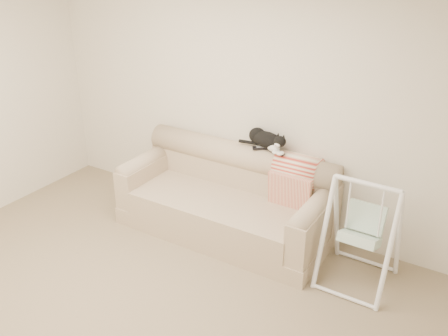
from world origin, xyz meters
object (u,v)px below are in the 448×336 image
at_px(baby_swing, 362,233).
at_px(remote_b, 278,153).
at_px(tuxedo_cat, 266,140).
at_px(remote_a, 261,148).
at_px(sofa, 227,200).

bearing_deg(baby_swing, remote_b, 160.96).
bearing_deg(tuxedo_cat, remote_a, -159.15).
bearing_deg(remote_b, sofa, -154.04).
distance_m(remote_a, baby_swing, 1.32).
bearing_deg(sofa, tuxedo_cat, 40.64).
distance_m(tuxedo_cat, baby_swing, 1.31).
distance_m(remote_a, tuxedo_cat, 0.10).
bearing_deg(tuxedo_cat, sofa, -139.36).
xyz_separation_m(sofa, baby_swing, (1.45, -0.13, 0.15)).
height_order(remote_b, tuxedo_cat, tuxedo_cat).
height_order(sofa, remote_b, remote_b).
bearing_deg(remote_b, baby_swing, -19.04).
relative_size(sofa, remote_b, 12.47).
distance_m(sofa, tuxedo_cat, 0.76).
height_order(sofa, baby_swing, baby_swing).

